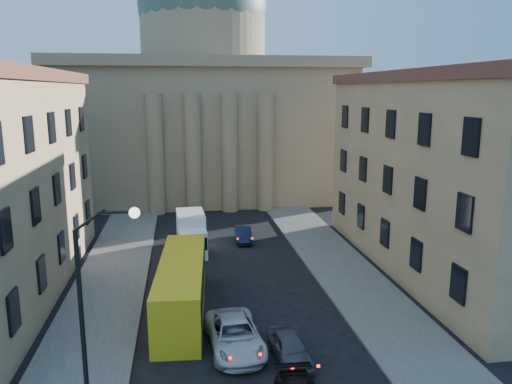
% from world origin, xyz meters
% --- Properties ---
extents(sidewalk_left, '(5.00, 60.00, 0.15)m').
position_xyz_m(sidewalk_left, '(-8.50, 18.00, 0.07)').
color(sidewalk_left, '#575450').
rests_on(sidewalk_left, ground).
extents(sidewalk_right, '(5.00, 60.00, 0.15)m').
position_xyz_m(sidewalk_right, '(8.50, 18.00, 0.07)').
color(sidewalk_right, '#575450').
rests_on(sidewalk_right, ground).
extents(church, '(68.02, 28.76, 36.60)m').
position_xyz_m(church, '(0.00, 55.47, 11.88)').
color(church, '#8B7055').
rests_on(church, ground).
extents(building_right, '(11.60, 26.60, 14.70)m').
position_xyz_m(building_right, '(17.00, 22.00, 7.42)').
color(building_right, tan).
rests_on(building_right, ground).
extents(street_lamp, '(2.62, 0.44, 8.83)m').
position_xyz_m(street_lamp, '(-6.97, 8.00, 5.29)').
color(street_lamp, black).
rests_on(street_lamp, ground).
extents(car_left_mid, '(2.99, 5.84, 1.58)m').
position_xyz_m(car_left_mid, '(-0.80, 12.30, 0.79)').
color(car_left_mid, silver).
rests_on(car_left_mid, ground).
extents(car_right_far, '(1.92, 4.08, 1.35)m').
position_xyz_m(car_right_far, '(1.81, 10.77, 0.68)').
color(car_right_far, '#47474B').
rests_on(car_right_far, ground).
extents(car_right_distant, '(1.63, 4.16, 1.35)m').
position_xyz_m(car_right_distant, '(1.99, 31.15, 0.67)').
color(car_right_distant, black).
rests_on(car_right_distant, ground).
extents(city_bus, '(3.39, 11.58, 3.22)m').
position_xyz_m(city_bus, '(-3.50, 17.26, 1.73)').
color(city_bus, yellow).
rests_on(city_bus, ground).
extents(box_truck, '(2.50, 5.81, 3.14)m').
position_xyz_m(box_truck, '(-2.63, 29.13, 1.49)').
color(box_truck, white).
rests_on(box_truck, ground).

